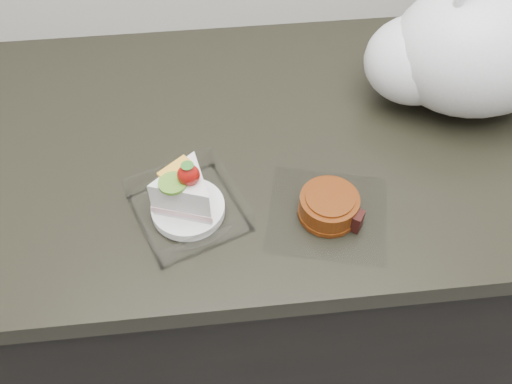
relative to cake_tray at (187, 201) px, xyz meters
The scene contains 4 objects.
counter 0.53m from the cake_tray, 45.92° to the left, with size 2.04×0.64×0.90m.
cake_tray is the anchor object (origin of this frame).
mooncake_wrap 0.21m from the cake_tray, ahead, with size 0.21×0.20×0.04m.
plastic_bag 0.52m from the cake_tray, 23.28° to the left, with size 0.36×0.26×0.28m.
Camera 1 is at (-0.10, 1.01, 1.60)m, focal length 40.00 mm.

